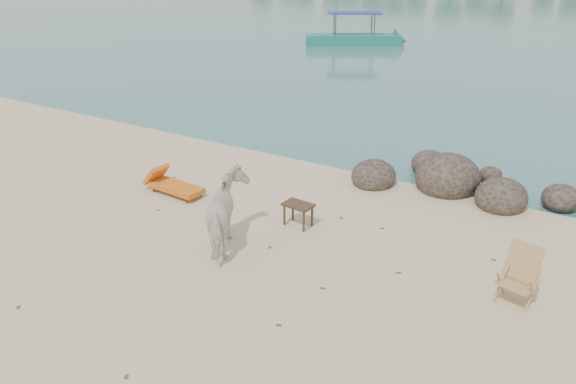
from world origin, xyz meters
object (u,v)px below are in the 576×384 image
object	(u,v)px
boat_near	(354,18)
lounge_chair	(177,185)
side_table	(298,216)
deck_chair	(518,279)
cow	(228,215)
boulders	(458,183)

from	to	relation	value
boat_near	lounge_chair	bearing A→B (deg)	-106.32
side_table	deck_chair	world-z (taller)	deck_chair
lounge_chair	cow	bearing A→B (deg)	-24.35
cow	boulders	bearing A→B (deg)	-153.76
cow	side_table	bearing A→B (deg)	-147.37
boulders	boat_near	world-z (taller)	boat_near
lounge_chair	deck_chair	xyz separation A→B (m)	(8.03, -0.46, 0.23)
side_table	boat_near	xyz separation A→B (m)	(-9.70, 23.31, 1.35)
boulders	deck_chair	world-z (taller)	deck_chair
deck_chair	boat_near	xyz separation A→B (m)	(-14.32, 23.86, 1.12)
cow	lounge_chair	bearing A→B (deg)	-61.42
deck_chair	boat_near	world-z (taller)	boat_near
cow	lounge_chair	size ratio (longest dim) A/B	1.02
deck_chair	lounge_chair	bearing A→B (deg)	-169.79
side_table	boat_near	bearing A→B (deg)	118.10
cow	boat_near	xyz separation A→B (m)	(-9.00, 24.86, 0.85)
deck_chair	boat_near	distance (m)	27.85
side_table	deck_chair	size ratio (longest dim) A/B	0.66
boulders	deck_chair	bearing A→B (deg)	-62.78
side_table	boulders	bearing A→B (deg)	62.41
cow	deck_chair	world-z (taller)	cow
cow	lounge_chair	xyz separation A→B (m)	(-2.70, 1.46, -0.49)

